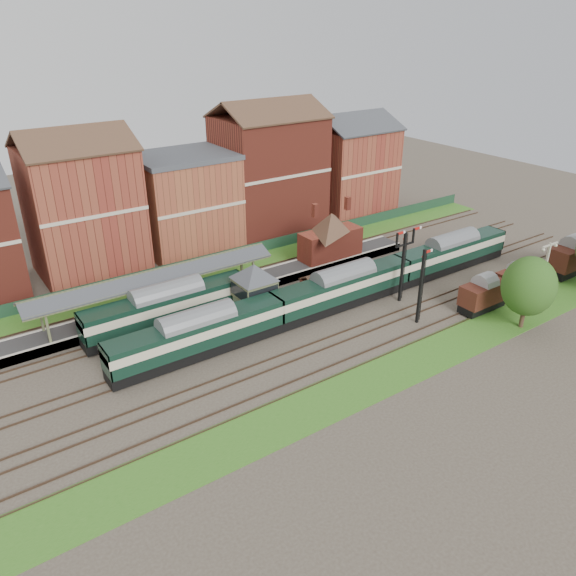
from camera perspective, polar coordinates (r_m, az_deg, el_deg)
ground at (r=57.42m, az=0.94°, el=-3.47°), size 160.00×160.00×0.00m
grass_back at (r=69.64m, az=-6.74°, el=1.90°), size 90.00×4.50×0.06m
grass_front at (r=49.66m, az=9.12°, el=-9.00°), size 90.00×5.00×0.06m
fence at (r=70.99m, az=-7.55°, el=2.97°), size 90.00×0.12×1.50m
platform at (r=62.35m, az=-8.04°, el=-0.70°), size 55.00×3.40×1.00m
signal_box at (r=56.88m, az=-3.41°, el=-0.19°), size 5.40×5.40×6.00m
brick_hut at (r=61.83m, az=2.96°, el=0.01°), size 3.20×2.64×2.94m
station_building at (r=69.43m, az=4.36°, el=5.44°), size 8.10×8.10×5.90m
canopy at (r=58.51m, az=-13.50°, el=1.38°), size 26.00×3.89×4.08m
semaphore_bracket at (r=60.90m, az=11.62°, el=2.62°), size 3.60×0.25×8.18m
semaphore_siding at (r=56.99m, az=13.36°, el=0.24°), size 1.23×0.25×8.00m
yard_lamp at (r=65.32m, az=24.63°, el=1.71°), size 2.60×0.22×7.00m
town_backdrop at (r=74.79m, az=-10.49°, el=9.06°), size 69.00×10.00×16.00m
dmu_train at (r=59.64m, az=5.62°, el=0.08°), size 51.10×2.69×3.93m
platform_railcar at (r=56.71m, az=-12.08°, el=-1.82°), size 17.24×2.72×3.97m
goods_van_a at (r=62.31m, az=19.22°, el=-0.61°), size 5.35×2.32×3.24m
goods_van_b at (r=66.85m, az=22.29°, el=0.70°), size 5.38×2.33×3.26m
goods_van_c at (r=75.21m, az=26.83°, el=2.81°), size 6.36×2.75×3.86m
tree_far at (r=59.18m, az=23.28°, el=0.16°), size 5.18×5.18×7.56m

